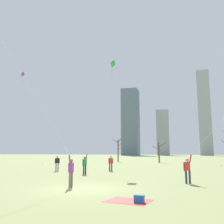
{
  "coord_description": "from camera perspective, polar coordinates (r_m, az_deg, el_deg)",
  "views": [
    {
      "loc": [
        5.49,
        -13.31,
        2.0
      ],
      "look_at": [
        0.0,
        6.0,
        5.28
      ],
      "focal_mm": 39.68,
      "sensor_mm": 36.0,
      "label": 1
    }
  ],
  "objects": [
    {
      "name": "skyline_slender_spire",
      "position": [
        166.71,
        4.29,
        -2.31
      ],
      "size": [
        10.72,
        11.39,
        44.27
      ],
      "color": "slate",
      "rests_on": "ground"
    },
    {
      "name": "skyline_mid_tower_right",
      "position": [
        168.38,
        20.44,
        -0.11
      ],
      "size": [
        7.69,
        8.03,
        54.19
      ],
      "color": "#9EA3AD",
      "rests_on": "ground"
    },
    {
      "name": "distant_kite_drifting_left_purple",
      "position": [
        48.65,
        -19.59,
        6.74
      ],
      "size": [
        5.31,
        0.53,
        16.85
      ],
      "color": "purple",
      "rests_on": "ground"
    },
    {
      "name": "kite_flyer_foreground_right_yellow",
      "position": [
        14.09,
        -13.2,
        -6.54
      ],
      "size": [
        3.44,
        10.07,
        13.06
      ],
      "color": "#726656",
      "rests_on": "ground"
    },
    {
      "name": "kite_flyer_far_back_orange",
      "position": [
        17.31,
        21.86,
        -6.63
      ],
      "size": [
        13.38,
        0.42,
        15.18
      ],
      "color": "#33384C",
      "rests_on": "ground"
    },
    {
      "name": "skyline_squat_block",
      "position": [
        168.72,
        11.65,
        -4.63
      ],
      "size": [
        7.97,
        5.96,
        30.19
      ],
      "color": "#9EA3AD",
      "rests_on": "ground"
    },
    {
      "name": "ground_plane",
      "position": [
        14.54,
        -6.78,
        -17.13
      ],
      "size": [
        400.0,
        400.0,
        0.0
      ],
      "primitive_type": "plane",
      "color": "#848E56"
    },
    {
      "name": "picnic_spot",
      "position": [
        10.77,
        5.22,
        -19.46
      ],
      "size": [
        2.04,
        1.72,
        0.31
      ],
      "color": "#CC3838",
      "rests_on": "ground"
    },
    {
      "name": "bare_tree_right_of_center",
      "position": [
        50.46,
        10.85,
        -8.86
      ],
      "size": [
        2.87,
        1.31,
        3.95
      ],
      "color": "brown",
      "rests_on": "ground"
    },
    {
      "name": "kite_flyer_foreground_left_green",
      "position": [
        24.17,
        -5.04,
        -7.44
      ],
      "size": [
        1.28,
        7.13,
        13.34
      ],
      "color": "#33384C",
      "rests_on": "ground"
    },
    {
      "name": "bare_tree_leftmost",
      "position": [
        54.4,
        1.45,
        -8.57
      ],
      "size": [
        2.19,
        2.67,
        5.03
      ],
      "color": "brown",
      "rests_on": "ground"
    },
    {
      "name": "bystander_watching_nearby",
      "position": [
        27.88,
        -12.51,
        -11.32
      ],
      "size": [
        0.49,
        0.3,
        1.62
      ],
      "color": "gray",
      "rests_on": "ground"
    },
    {
      "name": "bystander_far_off_by_trees",
      "position": [
        27.3,
        -0.3,
        -11.58
      ],
      "size": [
        0.48,
        0.31,
        1.62
      ],
      "color": "#33384C",
      "rests_on": "ground"
    }
  ]
}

